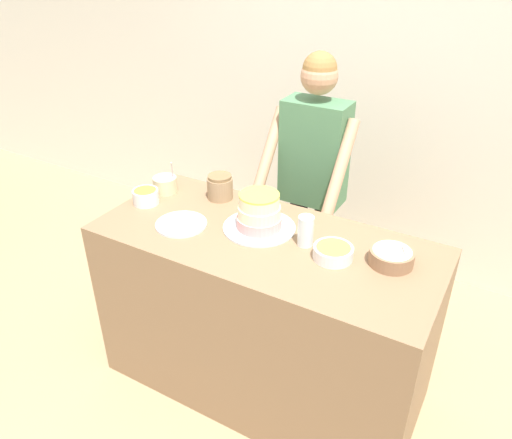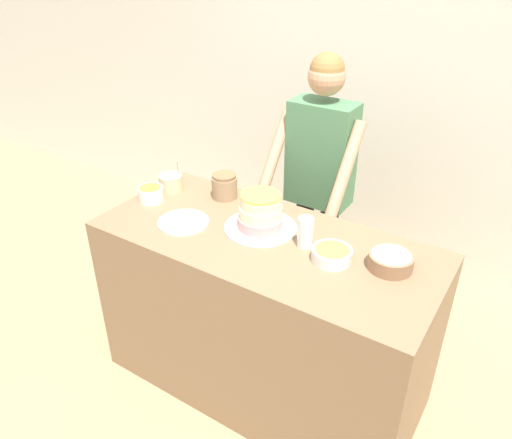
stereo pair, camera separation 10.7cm
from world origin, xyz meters
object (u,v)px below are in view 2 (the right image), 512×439
Objects in this scene: frosting_bowl_olive at (332,254)px; frosting_bowl_orange at (151,193)px; stoneware_jar at (224,186)px; ceramic_plate at (183,222)px; frosting_bowl_pink at (171,182)px; cake at (260,214)px; drinking_glass at (305,232)px; frosting_bowl_white at (391,261)px; person_baker at (320,168)px.

frosting_bowl_orange reaches higher than frosting_bowl_olive.
ceramic_plate is at bearing -91.16° from stoneware_jar.
frosting_bowl_pink reaches higher than frosting_bowl_olive.
frosting_bowl_pink reaches higher than ceramic_plate.
cake is 0.42m from frosting_bowl_olive.
frosting_bowl_orange is at bearing -179.49° from frosting_bowl_olive.
drinking_glass reaches higher than frosting_bowl_olive.
frosting_bowl_white is 1.01m from stoneware_jar.
frosting_bowl_white is at bearing 2.20° from cake.
stoneware_jar is (-0.60, 0.20, -0.01)m from drinking_glass.
frosting_bowl_white is 1.03× the size of frosting_bowl_pink.
frosting_bowl_white is 1.41× the size of stoneware_jar.
frosting_bowl_pink reaches higher than cake.
ceramic_plate is (-0.61, -0.14, -0.07)m from drinking_glass.
cake is (0.01, -0.66, 0.01)m from person_baker.
stoneware_jar reaches higher than ceramic_plate.
frosting_bowl_orange is at bearing -175.78° from frosting_bowl_white.
frosting_bowl_orange is at bearing -131.68° from person_baker.
drinking_glass is (0.26, -0.02, -0.01)m from cake.
frosting_bowl_orange is (-0.00, -0.16, -0.01)m from frosting_bowl_pink.
frosting_bowl_pink is 0.16m from frosting_bowl_orange.
person_baker is 8.59× the size of frosting_bowl_white.
stoneware_jar is (0.01, 0.34, 0.06)m from ceramic_plate.
person_baker is 0.91m from frosting_bowl_white.
frosting_bowl_olive is 0.77m from ceramic_plate.
cake is at bearing -27.21° from stoneware_jar.
person_baker reaches higher than frosting_bowl_white.
drinking_glass is at bearing 3.11° from frosting_bowl_orange.
ceramic_plate is (-0.34, -0.82, -0.07)m from person_baker.
cake is 2.00× the size of frosting_bowl_olive.
frosting_bowl_pink is 0.92m from drinking_glass.
frosting_bowl_olive is at bearing -8.55° from cake.
frosting_bowl_orange is 0.32m from ceramic_plate.
person_baker is 12.15× the size of stoneware_jar.
cake is 2.42× the size of drinking_glass.
frosting_bowl_orange is (-1.31, -0.10, 0.00)m from frosting_bowl_white.
ceramic_plate is at bearing -169.18° from frosting_bowl_white.
frosting_bowl_white is at bearing 4.22° from frosting_bowl_orange.
frosting_bowl_pink is 1.39× the size of frosting_bowl_orange.
frosting_bowl_pink is (-0.64, -0.57, -0.02)m from person_baker.
stoneware_jar is at bearing 152.79° from cake.
stoneware_jar is at bearing 16.06° from frosting_bowl_pink.
frosting_bowl_orange is at bearing 162.71° from ceramic_plate.
person_baker reaches higher than frosting_bowl_orange.
person_baker is 6.60× the size of ceramic_plate.
frosting_bowl_olive is 0.17m from drinking_glass.
stoneware_jar is (0.31, 0.09, 0.02)m from frosting_bowl_pink.
frosting_bowl_pink is 1.06× the size of frosting_bowl_olive.
drinking_glass is (0.27, -0.68, 0.00)m from person_baker.
drinking_glass is at bearing -4.84° from cake.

